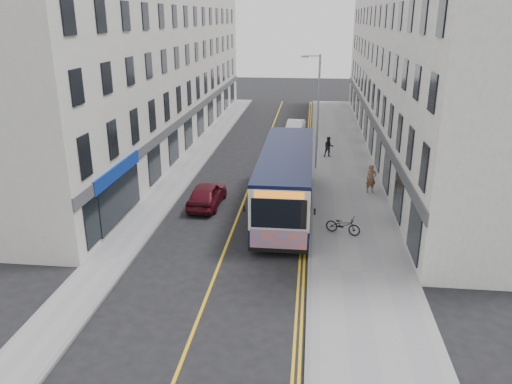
% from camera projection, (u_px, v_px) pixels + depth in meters
% --- Properties ---
extents(ground, '(140.00, 140.00, 0.00)m').
position_uv_depth(ground, '(223.00, 254.00, 23.08)').
color(ground, black).
rests_on(ground, ground).
extents(pavement_east, '(4.50, 64.00, 0.12)m').
position_uv_depth(pavement_east, '(345.00, 178.00, 33.65)').
color(pavement_east, gray).
rests_on(pavement_east, ground).
extents(pavement_west, '(2.00, 64.00, 0.12)m').
position_uv_depth(pavement_west, '(183.00, 173.00, 34.83)').
color(pavement_west, gray).
rests_on(pavement_west, ground).
extents(kerb_east, '(0.18, 64.00, 0.13)m').
position_uv_depth(kerb_east, '(312.00, 177.00, 33.88)').
color(kerb_east, slate).
rests_on(kerb_east, ground).
extents(kerb_west, '(0.18, 64.00, 0.13)m').
position_uv_depth(kerb_west, '(197.00, 173.00, 34.73)').
color(kerb_west, slate).
rests_on(kerb_west, ground).
extents(road_centre_line, '(0.12, 64.00, 0.01)m').
position_uv_depth(road_centre_line, '(253.00, 176.00, 34.33)').
color(road_centre_line, gold).
rests_on(road_centre_line, ground).
extents(road_dbl_yellow_inner, '(0.10, 64.00, 0.01)m').
position_uv_depth(road_dbl_yellow_inner, '(305.00, 178.00, 33.95)').
color(road_dbl_yellow_inner, gold).
rests_on(road_dbl_yellow_inner, ground).
extents(road_dbl_yellow_outer, '(0.10, 64.00, 0.01)m').
position_uv_depth(road_dbl_yellow_outer, '(308.00, 178.00, 33.93)').
color(road_dbl_yellow_outer, gold).
rests_on(road_dbl_yellow_outer, ground).
extents(terrace_east, '(6.00, 46.00, 13.00)m').
position_uv_depth(terrace_east, '(411.00, 68.00, 39.37)').
color(terrace_east, white).
rests_on(terrace_east, ground).
extents(terrace_west, '(6.00, 46.00, 13.00)m').
position_uv_depth(terrace_west, '(159.00, 66.00, 41.54)').
color(terrace_west, silver).
rests_on(terrace_west, ground).
extents(streetlamp, '(1.32, 0.18, 8.00)m').
position_uv_depth(streetlamp, '(317.00, 109.00, 34.30)').
color(streetlamp, '#9A9EA2').
rests_on(streetlamp, ground).
extents(city_bus, '(2.81, 12.04, 3.50)m').
position_uv_depth(city_bus, '(286.00, 179.00, 27.56)').
color(city_bus, black).
rests_on(city_bus, ground).
extents(bicycle, '(1.87, 1.19, 0.93)m').
position_uv_depth(bicycle, '(343.00, 225.00, 24.80)').
color(bicycle, black).
rests_on(bicycle, pavement_east).
extents(pedestrian_near, '(0.74, 0.60, 1.77)m').
position_uv_depth(pedestrian_near, '(371.00, 179.00, 30.48)').
color(pedestrian_near, brown).
rests_on(pedestrian_near, pavement_east).
extents(pedestrian_far, '(0.84, 0.70, 1.56)m').
position_uv_depth(pedestrian_far, '(329.00, 147.00, 38.32)').
color(pedestrian_far, black).
rests_on(pedestrian_far, pavement_east).
extents(car_white, '(1.87, 4.38, 1.40)m').
position_uv_depth(car_white, '(295.00, 128.00, 45.60)').
color(car_white, white).
rests_on(car_white, ground).
extents(car_maroon, '(1.85, 4.22, 1.42)m').
position_uv_depth(car_maroon, '(207.00, 194.00, 28.71)').
color(car_maroon, '#4C0C16').
rests_on(car_maroon, ground).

